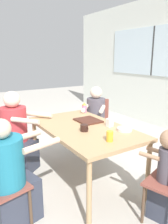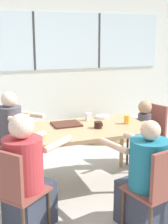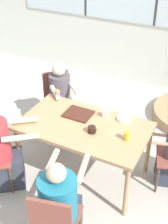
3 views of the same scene
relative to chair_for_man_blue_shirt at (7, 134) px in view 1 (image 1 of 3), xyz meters
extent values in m
plane|color=#B2ADA3|center=(0.91, 0.71, -0.50)|extent=(16.00, 16.00, 0.00)
cube|color=#333333|center=(-0.39, 3.32, 1.16)|extent=(0.04, 0.01, 1.05)
cube|color=tan|center=(0.91, 0.71, 0.22)|extent=(1.47, 0.86, 0.04)
cylinder|color=tan|center=(0.22, 0.32, -0.15)|extent=(0.05, 0.05, 0.70)
cylinder|color=tan|center=(1.60, 0.32, -0.15)|extent=(0.05, 0.05, 0.70)
cylinder|color=tan|center=(0.22, 1.09, -0.15)|extent=(0.05, 0.05, 0.70)
cylinder|color=tan|center=(1.60, 1.09, -0.15)|extent=(0.05, 0.05, 0.70)
cube|color=brown|center=(1.16, -0.32, -0.09)|extent=(0.48, 0.48, 0.03)
cylinder|color=#4C3828|center=(0.95, -0.20, -0.30)|extent=(0.03, 0.03, 0.40)
cylinder|color=#4C3828|center=(1.28, -0.12, -0.30)|extent=(0.03, 0.03, 0.40)
cube|color=brown|center=(0.07, 0.06, -0.09)|extent=(0.56, 0.56, 0.03)
cube|color=brown|center=(-0.07, -0.05, 0.14)|extent=(0.26, 0.32, 0.42)
cylinder|color=#4C3828|center=(0.10, 0.30, -0.30)|extent=(0.03, 0.03, 0.40)
cylinder|color=#4C3828|center=(0.31, 0.03, -0.30)|extent=(0.03, 0.03, 0.40)
cylinder|color=#4C3828|center=(-0.17, 0.09, -0.30)|extent=(0.03, 0.03, 0.40)
cube|color=brown|center=(0.14, 1.43, -0.09)|extent=(0.57, 0.57, 0.03)
cube|color=brown|center=(0.01, 1.55, 0.14)|extent=(0.29, 0.30, 0.42)
cylinder|color=#4C3828|center=(0.38, 1.44, -0.30)|extent=(0.03, 0.03, 0.40)
cylinder|color=#4C3828|center=(0.15, 1.19, -0.30)|extent=(0.03, 0.03, 0.40)
cylinder|color=#4C3828|center=(0.13, 1.67, -0.30)|extent=(0.03, 0.03, 0.40)
cylinder|color=#4C3828|center=(-0.10, 1.42, -0.30)|extent=(0.03, 0.03, 0.40)
cylinder|color=#4C3828|center=(1.81, 0.80, -0.30)|extent=(0.03, 0.03, 0.40)
cylinder|color=#4C3828|center=(1.71, 1.12, -0.30)|extent=(0.03, 0.03, 0.40)
cube|color=#333847|center=(1.13, -0.21, -0.29)|extent=(0.41, 0.48, 0.43)
cylinder|color=#1E7089|center=(1.15, -0.28, 0.15)|extent=(0.35, 0.35, 0.45)
sphere|color=#DBB293|center=(1.15, -0.28, 0.46)|extent=(0.18, 0.18, 0.18)
cylinder|color=#DBB293|center=(0.93, -0.03, 0.26)|extent=(0.15, 0.39, 0.06)
cylinder|color=#DBB293|center=(1.23, 0.04, 0.26)|extent=(0.15, 0.39, 0.06)
cube|color=#333847|center=(0.16, 0.12, -0.29)|extent=(0.53, 0.51, 0.43)
cylinder|color=#B23338|center=(0.10, 0.08, 0.16)|extent=(0.35, 0.35, 0.47)
sphere|color=beige|center=(0.10, 0.08, 0.50)|extent=(0.22, 0.22, 0.22)
cylinder|color=beige|center=(0.24, 0.39, 0.28)|extent=(0.34, 0.29, 0.06)
cylinder|color=beige|center=(0.44, 0.14, 0.28)|extent=(0.34, 0.29, 0.06)
cube|color=#333847|center=(0.21, 1.36, -0.29)|extent=(0.44, 0.44, 0.43)
cylinder|color=#4C4751|center=(0.17, 1.40, 0.16)|extent=(0.30, 0.30, 0.47)
sphere|color=beige|center=(0.17, 1.40, 0.49)|extent=(0.19, 0.19, 0.19)
cylinder|color=beige|center=(0.44, 1.33, 0.28)|extent=(0.28, 0.27, 0.06)
cylinder|color=beige|center=(0.26, 1.13, 0.28)|extent=(0.28, 0.27, 0.06)
cube|color=#333847|center=(1.85, 0.99, -0.29)|extent=(0.25, 0.21, 0.43)
cylinder|color=#4C4751|center=(1.88, 1.00, 0.09)|extent=(0.17, 0.17, 0.32)
cylinder|color=#A37A5B|center=(1.76, 0.88, 0.16)|extent=(0.20, 0.09, 0.04)
cylinder|color=#A37A5B|center=(1.72, 1.03, 0.16)|extent=(0.20, 0.09, 0.04)
cube|color=#472319|center=(0.75, 0.87, 0.25)|extent=(0.32, 0.27, 0.02)
cylinder|color=black|center=(1.05, 0.62, 0.28)|extent=(0.09, 0.09, 0.08)
torus|color=black|center=(1.09, 0.62, 0.28)|extent=(0.01, 0.05, 0.05)
cylinder|color=#CC668C|center=(0.33, 1.07, 0.30)|extent=(0.07, 0.07, 0.11)
cone|color=orange|center=(0.33, 1.07, 0.37)|extent=(0.07, 0.07, 0.04)
cylinder|color=gold|center=(1.44, 0.67, 0.29)|extent=(0.07, 0.07, 0.11)
cube|color=silver|center=(1.07, 0.97, 0.29)|extent=(0.07, 0.07, 0.10)
cylinder|color=silver|center=(1.28, 1.02, 0.25)|extent=(0.17, 0.17, 0.03)
camera|label=1|loc=(3.01, -0.62, 1.05)|focal=35.00mm
camera|label=2|loc=(-0.29, -2.49, 1.24)|focal=50.00mm
camera|label=3|loc=(2.22, -1.87, 2.33)|focal=50.00mm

